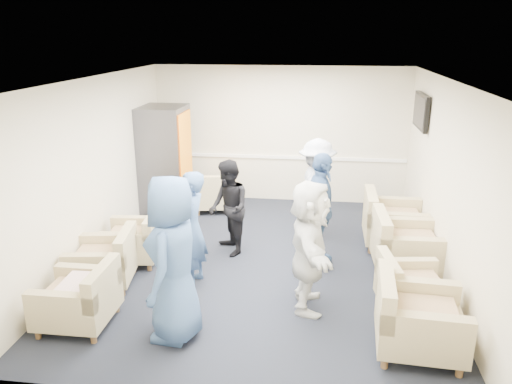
# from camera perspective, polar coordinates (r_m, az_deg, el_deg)

# --- Properties ---
(floor) EXTENTS (6.00, 6.00, 0.00)m
(floor) POSITION_cam_1_polar(r_m,az_deg,el_deg) (7.59, 0.75, -8.00)
(floor) COLOR black
(floor) RESTS_ON ground
(ceiling) EXTENTS (6.00, 6.00, 0.00)m
(ceiling) POSITION_cam_1_polar(r_m,az_deg,el_deg) (6.86, 0.84, 12.77)
(ceiling) COLOR silver
(ceiling) RESTS_ON back_wall
(back_wall) EXTENTS (5.00, 0.02, 2.70)m
(back_wall) POSITION_cam_1_polar(r_m,az_deg,el_deg) (10.01, 2.80, 6.53)
(back_wall) COLOR beige
(back_wall) RESTS_ON floor
(front_wall) EXTENTS (5.00, 0.02, 2.70)m
(front_wall) POSITION_cam_1_polar(r_m,az_deg,el_deg) (4.33, -3.89, -9.00)
(front_wall) COLOR beige
(front_wall) RESTS_ON floor
(left_wall) EXTENTS (0.02, 6.00, 2.70)m
(left_wall) POSITION_cam_1_polar(r_m,az_deg,el_deg) (7.79, -17.81, 2.42)
(left_wall) COLOR beige
(left_wall) RESTS_ON floor
(right_wall) EXTENTS (0.02, 6.00, 2.70)m
(right_wall) POSITION_cam_1_polar(r_m,az_deg,el_deg) (7.27, 20.78, 1.04)
(right_wall) COLOR beige
(right_wall) RESTS_ON floor
(chair_rail) EXTENTS (4.98, 0.04, 0.06)m
(chair_rail) POSITION_cam_1_polar(r_m,az_deg,el_deg) (10.09, 2.76, 4.00)
(chair_rail) COLOR white
(chair_rail) RESTS_ON back_wall
(tv) EXTENTS (0.10, 1.00, 0.58)m
(tv) POSITION_cam_1_polar(r_m,az_deg,el_deg) (8.83, 18.35, 8.74)
(tv) COLOR black
(tv) RESTS_ON right_wall
(armchair_left_near) EXTENTS (0.81, 0.81, 0.65)m
(armchair_left_near) POSITION_cam_1_polar(r_m,az_deg,el_deg) (6.28, -19.33, -11.59)
(armchair_left_near) COLOR tan
(armchair_left_near) RESTS_ON floor
(armchair_left_mid) EXTENTS (0.93, 0.93, 0.65)m
(armchair_left_mid) POSITION_cam_1_polar(r_m,az_deg,el_deg) (7.13, -16.73, -7.66)
(armchair_left_mid) COLOR tan
(armchair_left_mid) RESTS_ON floor
(armchair_left_far) EXTENTS (0.87, 0.87, 0.64)m
(armchair_left_far) POSITION_cam_1_polar(r_m,az_deg,el_deg) (7.72, -13.58, -5.47)
(armchair_left_far) COLOR tan
(armchair_left_far) RESTS_ON floor
(armchair_right_near) EXTENTS (0.96, 0.96, 0.72)m
(armchair_right_near) POSITION_cam_1_polar(r_m,az_deg,el_deg) (5.76, 17.61, -13.85)
(armchair_right_near) COLOR tan
(armchair_right_near) RESTS_ON floor
(armchair_right_midnear) EXTENTS (0.87, 0.87, 0.62)m
(armchair_right_midnear) POSITION_cam_1_polar(r_m,az_deg,el_deg) (6.47, 17.05, -10.62)
(armchair_right_midnear) COLOR tan
(armchair_right_midnear) RESTS_ON floor
(armchair_right_midfar) EXTENTS (0.97, 0.97, 0.75)m
(armchair_right_midfar) POSITION_cam_1_polar(r_m,az_deg,el_deg) (7.45, 16.45, -6.12)
(armchair_right_midfar) COLOR tan
(armchair_right_midfar) RESTS_ON floor
(armchair_right_far) EXTENTS (0.94, 0.94, 0.75)m
(armchair_right_far) POSITION_cam_1_polar(r_m,az_deg,el_deg) (8.32, 15.05, -3.45)
(armchair_right_far) COLOR tan
(armchair_right_far) RESTS_ON floor
(armchair_corner) EXTENTS (0.96, 0.96, 0.65)m
(armchair_corner) POSITION_cam_1_polar(r_m,az_deg,el_deg) (9.65, -4.68, -0.25)
(armchair_corner) COLOR tan
(armchair_corner) RESTS_ON floor
(vending_machine) EXTENTS (0.82, 0.95, 2.01)m
(vending_machine) POSITION_cam_1_polar(r_m,az_deg,el_deg) (9.58, -10.32, 3.65)
(vending_machine) COLOR #504F57
(vending_machine) RESTS_ON floor
(backpack) EXTENTS (0.27, 0.20, 0.42)m
(backpack) POSITION_cam_1_polar(r_m,az_deg,el_deg) (7.72, -8.37, -5.94)
(backpack) COLOR black
(backpack) RESTS_ON floor
(pillow) EXTENTS (0.39, 0.51, 0.14)m
(pillow) POSITION_cam_1_polar(r_m,az_deg,el_deg) (6.20, -19.56, -10.14)
(pillow) COLOR beige
(pillow) RESTS_ON armchair_left_near
(person_front_left) EXTENTS (0.64, 0.95, 1.89)m
(person_front_left) POSITION_cam_1_polar(r_m,az_deg,el_deg) (5.55, -9.42, -7.59)
(person_front_left) COLOR #3A598C
(person_front_left) RESTS_ON floor
(person_mid_left) EXTENTS (0.43, 0.61, 1.60)m
(person_mid_left) POSITION_cam_1_polar(r_m,az_deg,el_deg) (6.70, -7.37, -4.29)
(person_mid_left) COLOR #3A598C
(person_mid_left) RESTS_ON floor
(person_back_left) EXTENTS (0.83, 0.90, 1.48)m
(person_back_left) POSITION_cam_1_polar(r_m,az_deg,el_deg) (7.63, -3.15, -1.84)
(person_back_left) COLOR black
(person_back_left) RESTS_ON floor
(person_back_right) EXTENTS (0.63, 1.08, 1.67)m
(person_back_right) POSITION_cam_1_polar(r_m,az_deg,el_deg) (8.28, 6.93, 0.35)
(person_back_right) COLOR silver
(person_back_right) RESTS_ON floor
(person_mid_right) EXTENTS (0.42, 1.00, 1.71)m
(person_mid_right) POSITION_cam_1_polar(r_m,az_deg,el_deg) (7.22, 7.34, -2.17)
(person_mid_right) COLOR #3A598C
(person_mid_right) RESTS_ON floor
(person_front_right) EXTENTS (0.55, 1.56, 1.66)m
(person_front_right) POSITION_cam_1_polar(r_m,az_deg,el_deg) (6.11, 6.13, -6.14)
(person_front_right) COLOR silver
(person_front_right) RESTS_ON floor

